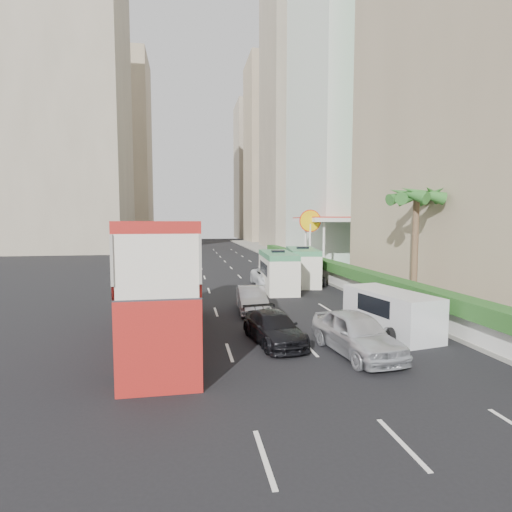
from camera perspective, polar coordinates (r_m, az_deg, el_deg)
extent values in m
plane|color=black|center=(18.45, 6.87, -10.96)|extent=(200.00, 200.00, 0.00)
cube|color=#AE201B|center=(17.18, -12.60, -3.59)|extent=(2.50, 11.00, 5.06)
imported|color=silver|center=(22.58, -0.62, -7.96)|extent=(1.71, 4.32, 1.40)
imported|color=silver|center=(16.15, 14.07, -13.41)|extent=(2.45, 4.96, 1.63)
imported|color=black|center=(17.07, 2.54, -12.26)|extent=(2.33, 4.52, 1.25)
imported|color=silver|center=(31.21, 2.04, -4.35)|extent=(2.49, 5.35, 1.48)
cube|color=silver|center=(29.47, 3.12, -2.16)|extent=(2.53, 6.42, 2.79)
cube|color=silver|center=(32.68, 6.64, -1.43)|extent=(3.20, 6.70, 2.85)
cube|color=silver|center=(19.21, 18.64, -7.61)|extent=(2.73, 5.04, 1.91)
cube|color=silver|center=(42.30, 3.01, -0.66)|extent=(2.71, 4.81, 1.81)
cube|color=#99968C|center=(44.58, 8.67, -1.48)|extent=(6.00, 120.00, 0.18)
cube|color=silver|center=(33.29, 10.14, -2.65)|extent=(0.30, 44.00, 1.00)
cube|color=#2D6626|center=(33.19, 10.17, -1.20)|extent=(1.10, 44.00, 0.70)
cylinder|color=brown|center=(24.72, 21.75, 0.74)|extent=(0.36, 0.36, 6.40)
cube|color=silver|center=(42.82, 10.83, 1.80)|extent=(6.50, 8.00, 5.50)
cube|color=white|center=(60.90, 15.11, 27.96)|extent=(16.00, 18.00, 58.00)
cube|color=tan|center=(80.97, 7.42, 19.19)|extent=(16.00, 16.00, 50.00)
cube|color=tan|center=(102.84, 2.73, 14.45)|extent=(14.00, 14.00, 44.00)
cube|color=tan|center=(123.90, 0.45, 11.90)|extent=(14.00, 14.00, 40.00)
cube|color=tan|center=(77.29, -25.28, 20.23)|extent=(18.00, 18.00, 52.00)
cube|color=tan|center=(109.77, -19.22, 14.11)|extent=(16.00, 16.00, 46.00)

